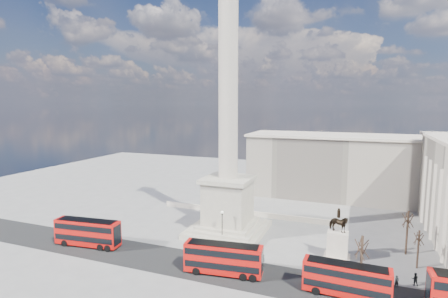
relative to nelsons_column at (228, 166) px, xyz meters
name	(u,v)px	position (x,y,z in m)	size (l,w,h in m)	color
ground	(218,241)	(0.00, -5.00, -12.92)	(180.00, 180.00, 0.00)	gray
asphalt_road	(224,270)	(5.00, -15.00, -12.91)	(120.00, 9.00, 0.01)	#262626
nelsons_column	(228,166)	(0.00, 0.00, 0.00)	(14.00, 14.00, 49.85)	#BAB29B
balustrade_wall	(245,213)	(0.00, 11.00, -12.37)	(40.00, 0.60, 1.10)	beige
building_northeast	(346,166)	(20.00, 35.00, -4.59)	(51.00, 17.00, 16.60)	beige
red_bus_a	(88,232)	(-20.30, -15.20, -10.44)	(11.87, 3.94, 4.72)	red
red_bus_b	(224,258)	(5.41, -16.09, -10.50)	(11.57, 3.97, 4.60)	red
red_bus_c	(347,279)	(22.24, -15.83, -10.62)	(10.87, 2.82, 4.38)	red
victorian_lamp	(222,224)	(0.93, -5.45, -9.45)	(0.51, 0.51, 5.89)	black
equestrian_statue	(338,241)	(20.42, -4.54, -10.02)	(4.00, 3.00, 8.32)	beige
bare_tree_near	(362,246)	(23.88, -14.79, -6.31)	(1.92, 1.92, 8.39)	#332319
bare_tree_mid	(419,237)	(31.91, -3.70, -8.03)	(1.63, 1.63, 6.20)	#332319
bare_tree_far	(408,218)	(30.92, 1.18, -6.81)	(1.90, 1.90, 7.75)	#332319
pedestrian_walking	(397,281)	(28.52, -11.02, -12.07)	(0.62, 0.40, 1.69)	black
pedestrian_standing	(415,279)	(30.89, -9.46, -12.02)	(0.87, 0.68, 1.80)	black
pedestrian_crossing	(263,260)	(10.09, -11.50, -11.99)	(1.09, 0.45, 1.85)	black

